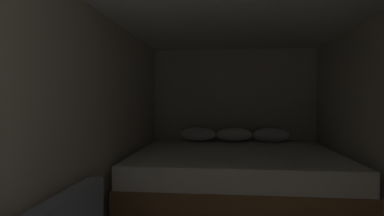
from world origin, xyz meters
The scene contains 3 objects.
wall_back centered at (0.00, 4.13, 1.04)m, with size 2.48×0.05×2.09m, color beige.
wall_left centered at (-1.22, 1.69, 1.04)m, with size 0.05×4.84×2.09m, color beige.
bed centered at (0.00, 3.07, 0.39)m, with size 2.26×2.02×0.95m.
Camera 1 is at (-0.13, -0.61, 1.34)m, focal length 29.62 mm.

